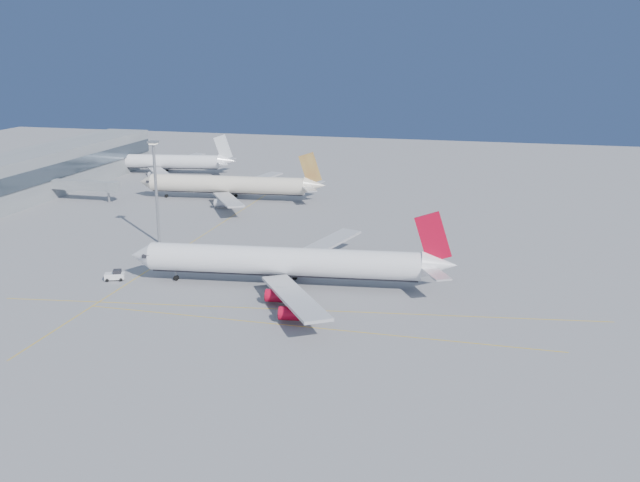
{
  "coord_description": "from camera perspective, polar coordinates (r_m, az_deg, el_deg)",
  "views": [
    {
      "loc": [
        36.15,
        -131.57,
        50.73
      ],
      "look_at": [
        -1.71,
        19.22,
        7.0
      ],
      "focal_mm": 40.0,
      "sensor_mm": 36.0,
      "label": 1
    }
  ],
  "objects": [
    {
      "name": "airliner_etihad",
      "position": [
        237.25,
        -7.12,
        4.48
      ],
      "size": [
        63.44,
        58.37,
        16.55
      ],
      "rotation": [
        0.0,
        0.0,
        0.09
      ],
      "color": "beige",
      "rests_on": "ground"
    },
    {
      "name": "light_mast",
      "position": [
        186.77,
        -13.01,
        4.49
      ],
      "size": [
        2.3,
        2.3,
        26.56
      ],
      "color": "gray",
      "rests_on": "ground"
    },
    {
      "name": "terminal",
      "position": [
        267.58,
        -20.62,
        5.41
      ],
      "size": [
        18.4,
        110.0,
        15.0
      ],
      "color": "gray",
      "rests_on": "ground"
    },
    {
      "name": "airliner_virgin",
      "position": [
        151.99,
        -2.38,
        -1.71
      ],
      "size": [
        70.72,
        63.16,
        17.45
      ],
      "rotation": [
        0.0,
        0.0,
        0.11
      ],
      "color": "white",
      "rests_on": "ground"
    },
    {
      "name": "jet_bridge",
      "position": [
        245.41,
        -18.04,
        4.24
      ],
      "size": [
        23.6,
        3.6,
        6.9
      ],
      "color": "gray",
      "rests_on": "ground"
    },
    {
      "name": "airliner_third",
      "position": [
        289.88,
        -12.48,
        6.22
      ],
      "size": [
        58.96,
        53.84,
        15.84
      ],
      "rotation": [
        0.0,
        0.0,
        0.15
      ],
      "color": "white",
      "rests_on": "ground"
    },
    {
      "name": "taxiway_lines",
      "position": [
        155.5,
        -5.82,
        -3.41
      ],
      "size": [
        118.86,
        140.0,
        0.02
      ],
      "color": "gold",
      "rests_on": "ground"
    },
    {
      "name": "pushback_tug",
      "position": [
        163.03,
        -16.07,
        -2.65
      ],
      "size": [
        4.65,
        3.72,
        2.35
      ],
      "rotation": [
        0.0,
        0.0,
        0.37
      ],
      "color": "white",
      "rests_on": "ground"
    },
    {
      "name": "ground",
      "position": [
        145.57,
        -1.19,
        -4.69
      ],
      "size": [
        500.0,
        500.0,
        0.0
      ],
      "primitive_type": "plane",
      "color": "slate",
      "rests_on": "ground"
    }
  ]
}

